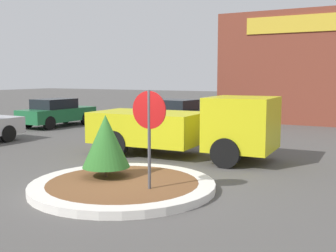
{
  "coord_description": "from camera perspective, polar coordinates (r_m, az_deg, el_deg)",
  "views": [
    {
      "loc": [
        5.54,
        -8.08,
        2.68
      ],
      "look_at": [
        0.12,
        2.05,
        1.31
      ],
      "focal_mm": 45.0,
      "sensor_mm": 36.0,
      "label": 1
    }
  ],
  "objects": [
    {
      "name": "ground_plane",
      "position": [
        10.16,
        -6.12,
        -8.52
      ],
      "size": [
        120.0,
        120.0,
        0.0
      ],
      "primitive_type": "plane",
      "color": "#514F4C"
    },
    {
      "name": "traffic_island",
      "position": [
        10.13,
        -6.13,
        -8.03
      ],
      "size": [
        4.38,
        4.38,
        0.18
      ],
      "color": "silver",
      "rests_on": "ground_plane"
    },
    {
      "name": "stop_sign",
      "position": [
        9.22,
        -2.57,
        0.51
      ],
      "size": [
        0.83,
        0.07,
        2.38
      ],
      "color": "#4C4C51",
      "rests_on": "ground_plane"
    },
    {
      "name": "island_shrub",
      "position": [
        10.51,
        -8.42,
        -2.04
      ],
      "size": [
        1.18,
        1.18,
        1.54
      ],
      "color": "brown",
      "rests_on": "traffic_island"
    },
    {
      "name": "utility_truck",
      "position": [
        13.83,
        2.57,
        -0.07
      ],
      "size": [
        6.21,
        2.44,
        2.03
      ],
      "rotation": [
        0.0,
        0.0,
        0.04
      ],
      "color": "gold",
      "rests_on": "ground_plane"
    },
    {
      "name": "storefront_building",
      "position": [
        26.58,
        21.08,
        7.32
      ],
      "size": [
        11.71,
        6.07,
        6.23
      ],
      "color": "brown",
      "rests_on": "ground_plane"
    },
    {
      "name": "parked_sedan_green",
      "position": [
        23.12,
        -14.83,
        1.8
      ],
      "size": [
        1.98,
        4.32,
        1.47
      ],
      "rotation": [
        0.0,
        0.0,
        1.51
      ],
      "color": "#1E6638",
      "rests_on": "ground_plane"
    },
    {
      "name": "parked_sedan_black",
      "position": [
        22.06,
        1.13,
        1.73
      ],
      "size": [
        4.81,
        2.39,
        1.44
      ],
      "rotation": [
        0.0,
        0.0,
        -0.12
      ],
      "color": "black",
      "rests_on": "ground_plane"
    }
  ]
}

